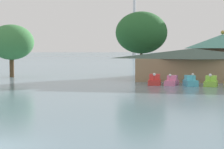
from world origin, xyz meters
name	(u,v)px	position (x,y,z in m)	size (l,w,h in m)	color
pedal_boat_red	(155,81)	(5.26, 34.02, 0.55)	(1.65, 2.72, 1.62)	red
pedal_boat_pink	(172,81)	(7.50, 34.05, 0.50)	(1.90, 3.07, 1.53)	pink
pedal_boat_cyan	(190,82)	(9.84, 33.18, 0.54)	(1.99, 2.58, 1.68)	#4CB7CC
pedal_boat_lime	(211,82)	(12.38, 33.31, 0.52)	(1.96, 2.96, 1.65)	#8CCC3F
boathouse	(194,64)	(10.44, 41.01, 2.51)	(17.76, 7.34, 4.79)	#9E7F5B
green_roof_pavilion	(222,52)	(16.01, 56.20, 4.29)	(13.72, 13.72, 8.14)	brown
shoreline_tree_tall_left	(11,42)	(-19.39, 43.91, 5.86)	(7.51, 7.51, 8.83)	brown
shoreline_tree_mid	(141,33)	(1.87, 49.45, 7.54)	(8.87, 8.87, 11.14)	brown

